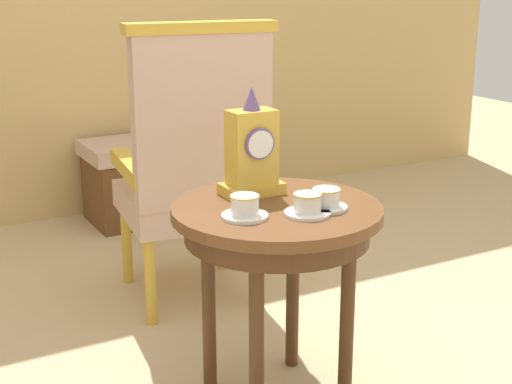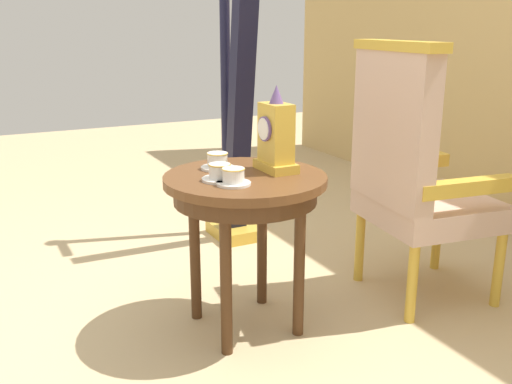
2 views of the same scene
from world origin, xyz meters
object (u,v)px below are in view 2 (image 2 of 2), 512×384
Objects in this scene: side_table at (245,196)px; armchair at (413,171)px; teacup_center at (233,177)px; harp at (236,113)px; mantel_clock at (276,137)px; teacup_left at (218,162)px; teacup_right at (220,173)px.

armchair is at bearing 83.94° from side_table.
armchair is (-0.03, 0.87, -0.08)m from teacup_center.
teacup_center is 0.07× the size of harp.
side_table is at bearing -86.11° from mantel_clock.
harp is at bearing 164.04° from mantel_clock.
teacup_center is at bearing -25.65° from harp.
armchair reaches higher than teacup_left.
mantel_clock is 0.29× the size of armchair.
mantel_clock is (-0.01, 0.14, 0.22)m from side_table.
harp is at bearing 154.35° from teacup_center.
harp reaches higher than teacup_right.
side_table is at bearing 21.72° from teacup_left.
harp reaches higher than mantel_clock.
teacup_center is at bearing 14.29° from teacup_right.
teacup_center is at bearing -63.70° from mantel_clock.
teacup_right is at bearing -93.34° from armchair.
mantel_clock reaches higher than teacup_left.
teacup_right is at bearing -28.33° from harp.
teacup_left is at bearing -158.28° from side_table.
armchair is at bearing 81.80° from mantel_clock.
mantel_clock is at bearing 56.27° from teacup_left.
teacup_left reaches higher than teacup_right.
teacup_right reaches higher than side_table.
mantel_clock is at bearing -15.96° from harp.
side_table is at bearing -96.06° from armchair.
mantel_clock is at bearing -98.20° from armchair.
side_table is 0.19m from teacup_left.
side_table is 1.92× the size of mantel_clock.
armchair is 1.10m from harp.
side_table is at bearing -23.25° from harp.
teacup_right is 0.40× the size of mantel_clock.
teacup_center is 0.38× the size of mantel_clock.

